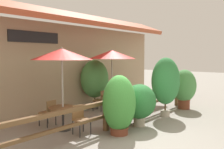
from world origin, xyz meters
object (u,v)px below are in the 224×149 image
chair_near_wallside (49,112)px  potted_plant_small_flowering (184,87)px  potted_plant_tall_tropical (139,102)px  chair_middle_streetside (126,103)px  patio_umbrella_near (62,54)px  potted_plant_corner_fern (119,104)px  chair_near_streetside (80,118)px  dining_table_middle (112,99)px  chair_middle_wallside (100,99)px  potted_plant_entrance_palm (95,79)px  patio_umbrella_middle (112,55)px  potted_plant_broad_leaf (166,81)px  dining_table_near (63,112)px

chair_near_wallside → potted_plant_small_flowering: size_ratio=0.50×
potted_plant_tall_tropical → chair_near_wallside: bearing=128.4°
chair_middle_streetside → patio_umbrella_near: bearing=171.2°
chair_near_wallside → potted_plant_corner_fern: 2.51m
chair_near_streetside → dining_table_middle: bearing=29.7°
chair_near_wallside → chair_middle_wallside: (2.80, 0.20, 0.00)m
dining_table_middle → potted_plant_entrance_palm: size_ratio=0.41×
patio_umbrella_near → chair_near_wallside: 2.02m
chair_near_wallside → dining_table_middle: (2.74, -0.47, 0.10)m
chair_near_streetside → potted_plant_tall_tropical: size_ratio=0.62×
patio_umbrella_middle → potted_plant_corner_fern: 3.11m
potted_plant_entrance_palm → chair_middle_streetside: bearing=-94.6°
patio_umbrella_near → potted_plant_small_flowering: 5.84m
potted_plant_small_flowering → potted_plant_corner_fern: bearing=179.6°
chair_near_wallside → chair_middle_streetside: size_ratio=1.00×
potted_plant_entrance_palm → chair_middle_wallside: bearing=-109.2°
patio_umbrella_near → chair_near_streetside: size_ratio=3.01×
chair_middle_wallside → potted_plant_broad_leaf: (0.86, -2.58, 0.86)m
chair_middle_wallside → potted_plant_entrance_palm: 0.97m
chair_near_streetside → potted_plant_small_flowering: size_ratio=0.50×
chair_near_wallside → dining_table_near: bearing=83.1°
dining_table_near → potted_plant_broad_leaf: size_ratio=0.39×
potted_plant_small_flowering → potted_plant_tall_tropical: bearing=179.4°
dining_table_middle → potted_plant_corner_fern: 2.75m
dining_table_near → patio_umbrella_middle: 3.29m
potted_plant_small_flowering → dining_table_near: bearing=162.9°
patio_umbrella_near → potted_plant_tall_tropical: patio_umbrella_near is taller
potted_plant_small_flowering → chair_middle_streetside: bearing=154.2°
chair_middle_streetside → potted_plant_entrance_palm: 2.00m
potted_plant_corner_fern → potted_plant_entrance_palm: 3.78m
chair_near_wallside → potted_plant_entrance_palm: (2.97, 0.69, 0.82)m
potted_plant_broad_leaf → dining_table_middle: bearing=115.6°
dining_table_near → dining_table_middle: same height
chair_middle_streetside → chair_near_streetside: bearing=-174.1°
dining_table_near → potted_plant_tall_tropical: 2.49m
potted_plant_corner_fern → dining_table_middle: bearing=43.6°
chair_middle_wallside → potted_plant_tall_tropical: bearing=55.4°
chair_near_streetside → potted_plant_entrance_palm: potted_plant_entrance_palm is taller
patio_umbrella_middle → potted_plant_corner_fern: bearing=-136.4°
chair_near_wallside → potted_plant_tall_tropical: potted_plant_tall_tropical is taller
dining_table_middle → potted_plant_small_flowering: (2.67, -1.92, 0.38)m
dining_table_middle → chair_middle_wallside: (0.05, 0.67, -0.10)m
potted_plant_entrance_palm → potted_plant_small_flowering: bearing=-51.5°
chair_middle_streetside → potted_plant_corner_fern: size_ratio=0.49×
dining_table_middle → potted_plant_small_flowering: potted_plant_small_flowering is taller
patio_umbrella_middle → potted_plant_small_flowering: 3.58m
dining_table_middle → potted_plant_broad_leaf: (0.92, -1.91, 0.76)m
patio_umbrella_near → patio_umbrella_middle: 2.76m
chair_middle_wallside → potted_plant_broad_leaf: size_ratio=0.38×
patio_umbrella_near → potted_plant_small_flowering: (5.42, -1.67, -1.41)m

